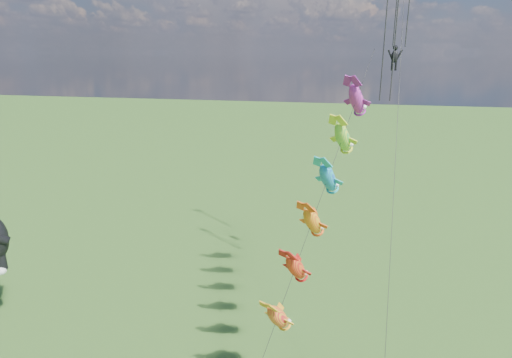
# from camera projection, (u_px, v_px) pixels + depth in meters

# --- Properties ---
(fish_windsock_rig) EXTENTS (6.13, 14.83, 18.91)m
(fish_windsock_rig) POSITION_uv_depth(u_px,v_px,m) (320.00, 200.00, 24.32)
(fish_windsock_rig) COLOR brown
(fish_windsock_rig) RESTS_ON ground
(parafoil_rig) EXTENTS (1.96, 17.56, 28.17)m
(parafoil_rig) POSITION_uv_depth(u_px,v_px,m) (397.00, 32.00, 27.33)
(parafoil_rig) COLOR brown
(parafoil_rig) RESTS_ON ground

